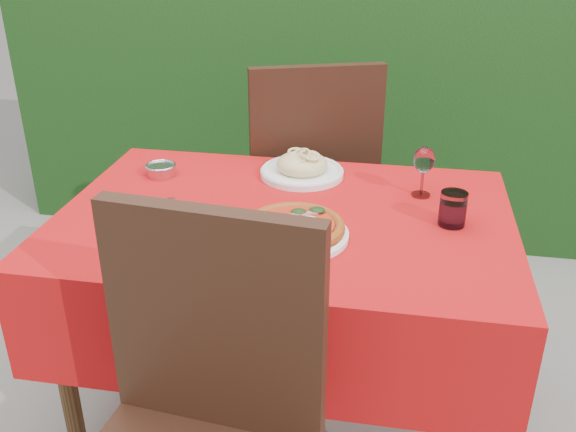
% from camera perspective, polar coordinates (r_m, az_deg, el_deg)
% --- Properties ---
extents(ground, '(60.00, 60.00, 0.00)m').
position_cam_1_polar(ground, '(2.22, -0.29, -17.49)').
color(ground, slate).
rests_on(ground, ground).
extents(hedge, '(3.20, 0.55, 1.78)m').
position_cam_1_polar(hedge, '(3.20, 4.92, 14.94)').
color(hedge, black).
rests_on(hedge, ground).
extents(dining_table, '(1.26, 0.86, 0.75)m').
position_cam_1_polar(dining_table, '(1.86, -0.33, -4.04)').
color(dining_table, '#4C3418').
rests_on(dining_table, ground).
extents(chair_near, '(0.51, 0.51, 1.02)m').
position_cam_1_polar(chair_near, '(1.36, -8.08, -18.34)').
color(chair_near, black).
rests_on(chair_near, ground).
extents(chair_far, '(0.60, 0.60, 1.04)m').
position_cam_1_polar(chair_far, '(2.44, 1.90, 3.61)').
color(chair_far, black).
rests_on(chair_far, ground).
extents(pizza_plate, '(0.32, 0.32, 0.05)m').
position_cam_1_polar(pizza_plate, '(1.65, 0.56, -1.16)').
color(pizza_plate, white).
rests_on(pizza_plate, dining_table).
extents(pasta_plate, '(0.26, 0.26, 0.08)m').
position_cam_1_polar(pasta_plate, '(2.04, 1.25, 4.32)').
color(pasta_plate, white).
rests_on(pasta_plate, dining_table).
extents(water_glass, '(0.07, 0.07, 0.09)m').
position_cam_1_polar(water_glass, '(1.77, 14.43, 0.48)').
color(water_glass, silver).
rests_on(water_glass, dining_table).
extents(wine_glass, '(0.06, 0.06, 0.15)m').
position_cam_1_polar(wine_glass, '(1.90, 12.00, 4.72)').
color(wine_glass, silver).
rests_on(wine_glass, dining_table).
extents(fork, '(0.08, 0.18, 0.00)m').
position_cam_1_polar(fork, '(1.82, -10.46, 0.35)').
color(fork, silver).
rests_on(fork, dining_table).
extents(steel_ramekin, '(0.09, 0.09, 0.03)m').
position_cam_1_polar(steel_ramekin, '(2.08, -11.22, 3.99)').
color(steel_ramekin, silver).
rests_on(steel_ramekin, dining_table).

